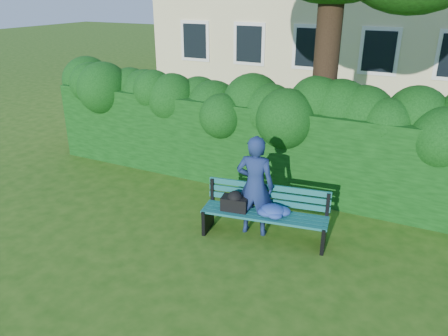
% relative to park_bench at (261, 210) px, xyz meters
% --- Properties ---
extents(ground, '(80.00, 80.00, 0.00)m').
position_rel_park_bench_xyz_m(ground, '(-0.92, -0.17, -0.50)').
color(ground, '#265111').
rests_on(ground, ground).
extents(hedge, '(10.00, 1.00, 1.80)m').
position_rel_park_bench_xyz_m(hedge, '(-0.92, 2.03, 0.40)').
color(hedge, '#0B330C').
rests_on(hedge, ground).
extents(park_bench, '(2.17, 0.88, 0.89)m').
position_rel_park_bench_xyz_m(park_bench, '(0.00, 0.00, 0.00)').
color(park_bench, '#105051').
rests_on(park_bench, ground).
extents(man_reading, '(0.71, 0.52, 1.77)m').
position_rel_park_bench_xyz_m(man_reading, '(-0.16, 0.08, 0.38)').
color(man_reading, navy).
rests_on(man_reading, ground).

